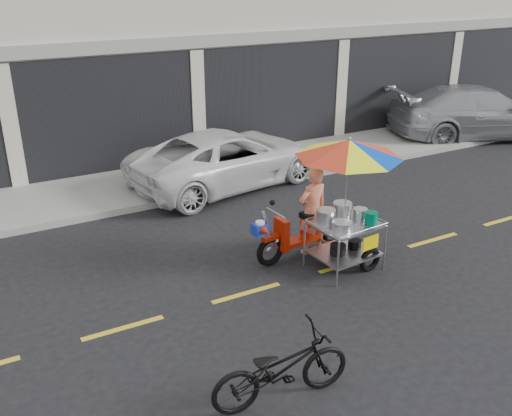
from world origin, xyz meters
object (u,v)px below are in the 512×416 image
white_pickup (227,158)px  food_vendor_rig (334,184)px  silver_pickup (478,112)px  near_bicycle (281,368)px

white_pickup → food_vendor_rig: food_vendor_rig is taller
white_pickup → food_vendor_rig: 4.40m
silver_pickup → near_bicycle: (-11.07, -7.03, -0.31)m
white_pickup → near_bicycle: (-2.66, -6.93, -0.20)m
near_bicycle → food_vendor_rig: (2.56, 2.60, 0.99)m
silver_pickup → food_vendor_rig: size_ratio=2.21×
silver_pickup → food_vendor_rig: (-8.51, -4.43, 0.68)m
food_vendor_rig → near_bicycle: bearing=-139.7°
silver_pickup → near_bicycle: size_ratio=3.05×
near_bicycle → food_vendor_rig: 3.79m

